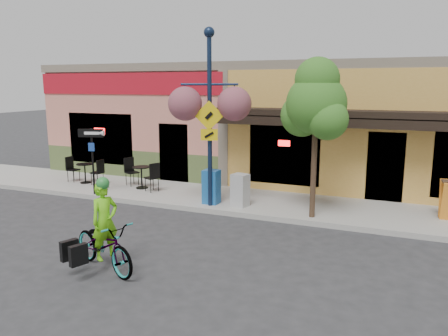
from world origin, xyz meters
name	(u,v)px	position (x,y,z in m)	size (l,w,h in m)	color
ground	(210,220)	(0.00, 0.00, 0.00)	(90.00, 90.00, 0.00)	#2D2D30
sidewalk	(235,200)	(0.00, 2.00, 0.07)	(24.00, 3.00, 0.15)	#9E9B93
curb	(217,212)	(0.00, 0.55, 0.07)	(24.00, 0.12, 0.15)	#A8A59E
building	(282,119)	(0.00, 7.50, 2.25)	(18.20, 8.20, 4.50)	tan
bicycle	(104,245)	(-0.60, -3.86, 0.52)	(0.69, 1.99, 1.05)	#9B0E11
cyclist_rider	(105,233)	(-0.55, -3.86, 0.79)	(0.58, 0.38, 1.58)	#6CD616
lamp_post	(210,119)	(-0.37, 0.87, 2.73)	(1.65, 0.66, 5.17)	#13213C
one_way_sign	(93,162)	(-4.47, 0.65, 1.23)	(0.83, 0.18, 2.17)	black
cafe_set_left	(85,170)	(-5.86, 1.87, 0.62)	(1.56, 0.78, 0.94)	black
cafe_set_right	(142,174)	(-3.48, 1.96, 0.65)	(1.67, 0.84, 1.00)	black
newspaper_box_blue	(211,187)	(-0.43, 1.10, 0.67)	(0.46, 0.41, 1.03)	#1B5CA3
newspaper_box_grey	(240,190)	(0.48, 1.13, 0.64)	(0.45, 0.41, 0.97)	#AEAEAE
street_tree	(315,138)	(2.68, 0.88, 2.32)	(1.69, 1.69, 4.33)	#3D7A26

